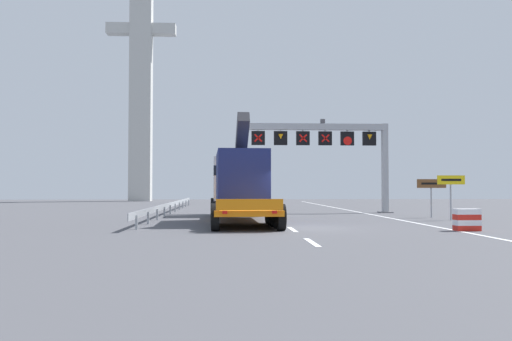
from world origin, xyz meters
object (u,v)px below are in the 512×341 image
Objects in this scene: overhead_lane_gantry at (331,141)px; bridge_pylon_distant at (141,59)px; exit_sign_yellow at (451,186)px; crash_barrier_striped at (467,220)px; heavy_haul_truck_orange at (238,184)px; tourist_info_sign_brown at (431,188)px.

overhead_lane_gantry is 0.29× the size of bridge_pylon_distant.
crash_barrier_striped is at bearing -108.70° from exit_sign_yellow.
exit_sign_yellow is at bearing -4.97° from heavy_haul_truck_orange.
exit_sign_yellow reaches higher than tourist_info_sign_brown.
heavy_haul_truck_orange is at bearing -172.78° from tourist_info_sign_brown.
tourist_info_sign_brown is 2.23× the size of crash_barrier_striped.
tourist_info_sign_brown is at bearing 92.58° from exit_sign_yellow.
bridge_pylon_distant reaches higher than crash_barrier_striped.
overhead_lane_gantry reaches higher than exit_sign_yellow.
bridge_pylon_distant reaches higher than heavy_haul_truck_orange.
exit_sign_yellow is 1.07× the size of tourist_info_sign_brown.
tourist_info_sign_brown is (11.42, 1.45, -0.24)m from heavy_haul_truck_orange.
bridge_pylon_distant is at bearing 106.67° from heavy_haul_truck_orange.
overhead_lane_gantry is 8.36m from tourist_info_sign_brown.
tourist_info_sign_brown is (4.76, -6.03, -3.30)m from overhead_lane_gantry.
heavy_haul_truck_orange reaches higher than crash_barrier_striped.
overhead_lane_gantry reaches higher than crash_barrier_striped.
crash_barrier_striped is 55.49m from bridge_pylon_distant.
overhead_lane_gantry is 4.40× the size of exit_sign_yellow.
bridge_pylon_distant is (-23.44, 38.67, 16.84)m from tourist_info_sign_brown.
tourist_info_sign_brown is at bearing 76.66° from crash_barrier_striped.
heavy_haul_truck_orange is 6.24× the size of tourist_info_sign_brown.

